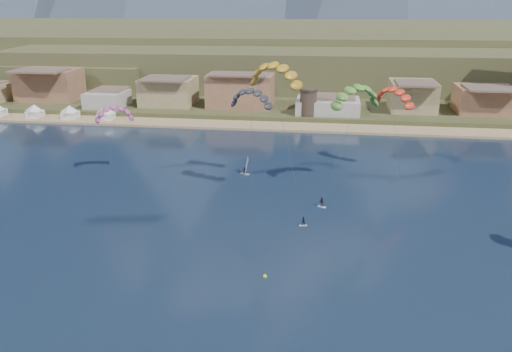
# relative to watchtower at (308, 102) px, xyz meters

# --- Properties ---
(ground) EXTENTS (2400.00, 2400.00, 0.00)m
(ground) POSITION_rel_watchtower_xyz_m (-5.00, -114.00, -6.37)
(ground) COLOR #0D1B31
(ground) RESTS_ON ground
(beach) EXTENTS (2200.00, 12.00, 0.90)m
(beach) POSITION_rel_watchtower_xyz_m (-5.00, -8.00, -6.12)
(beach) COLOR tan
(beach) RESTS_ON ground
(land) EXTENTS (2200.00, 900.00, 4.00)m
(land) POSITION_rel_watchtower_xyz_m (-5.00, 446.00, -6.37)
(land) COLOR #4E4D2A
(land) RESTS_ON ground
(foothills) EXTENTS (940.00, 210.00, 18.00)m
(foothills) POSITION_rel_watchtower_xyz_m (17.39, 118.47, 2.71)
(foothills) COLOR brown
(foothills) RESTS_ON ground
(town) EXTENTS (400.00, 24.00, 12.00)m
(town) POSITION_rel_watchtower_xyz_m (-45.00, 8.00, 1.63)
(town) COLOR beige
(town) RESTS_ON ground
(watchtower) EXTENTS (5.82, 5.82, 8.60)m
(watchtower) POSITION_rel_watchtower_xyz_m (0.00, 0.00, 0.00)
(watchtower) COLOR #47382D
(watchtower) RESTS_ON ground
(beach_tents) EXTENTS (43.40, 6.40, 5.00)m
(beach_tents) POSITION_rel_watchtower_xyz_m (-81.25, -8.00, -2.66)
(beach_tents) COLOR white
(beach_tents) RESTS_ON ground
(kitesurfer_yellow) EXTENTS (13.04, 16.48, 28.75)m
(kitesurfer_yellow) POSITION_rel_watchtower_xyz_m (-3.56, -66.79, 18.67)
(kitesurfer_yellow) COLOR silver
(kitesurfer_yellow) RESTS_ON ground
(kitesurfer_green) EXTENTS (12.25, 16.04, 23.58)m
(kitesurfer_green) POSITION_rel_watchtower_xyz_m (11.54, -59.06, 13.59)
(kitesurfer_green) COLOR silver
(kitesurfer_green) RESTS_ON ground
(distant_kite_pink) EXTENTS (9.13, 7.34, 17.61)m
(distant_kite_pink) POSITION_rel_watchtower_xyz_m (-39.30, -57.11, 8.29)
(distant_kite_pink) COLOR #262626
(distant_kite_pink) RESTS_ON ground
(distant_kite_dark) EXTENTS (10.22, 6.97, 21.35)m
(distant_kite_dark) POSITION_rel_watchtower_xyz_m (-9.80, -55.02, 12.01)
(distant_kite_dark) COLOR #262626
(distant_kite_dark) RESTS_ON ground
(distant_kite_orange) EXTENTS (10.32, 9.65, 20.64)m
(distant_kite_orange) POSITION_rel_watchtower_xyz_m (20.55, -44.02, 11.09)
(distant_kite_orange) COLOR #262626
(distant_kite_orange) RESTS_ON ground
(windsurfer) EXTENTS (2.31, 2.46, 3.83)m
(windsurfer) POSITION_rel_watchtower_xyz_m (-11.50, -52.64, -5.15)
(windsurfer) COLOR silver
(windsurfer) RESTS_ON ground
(buoy) EXTENTS (0.63, 0.63, 0.63)m
(buoy) POSITION_rel_watchtower_xyz_m (-1.61, -97.12, -6.26)
(buoy) COLOR yellow
(buoy) RESTS_ON ground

